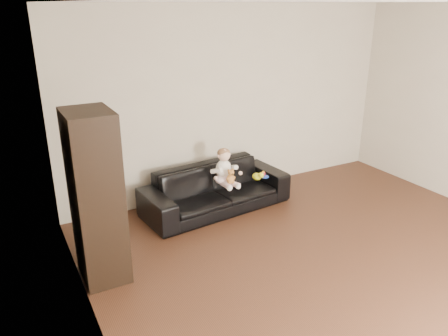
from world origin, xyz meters
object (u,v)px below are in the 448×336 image
sofa (216,189)px  toy_blue_disc (265,177)px  baby (224,169)px  toy_green (257,177)px  teddy_bear (231,177)px  cabinet (96,198)px  toy_rattle (263,174)px

sofa → toy_blue_disc: 0.69m
baby → toy_green: baby is taller
sofa → teddy_bear: bearing=-77.9°
cabinet → toy_blue_disc: (2.37, 0.66, -0.46)m
toy_blue_disc → sofa: bearing=167.1°
teddy_bear → toy_rattle: (0.59, 0.14, -0.12)m
teddy_bear → toy_rattle: 0.62m
toy_green → toy_rattle: size_ratio=2.17×
toy_green → teddy_bear: bearing=-171.0°
toy_blue_disc → baby: bearing=175.6°
toy_rattle → toy_blue_disc: 0.05m
toy_rattle → cabinet: bearing=-163.5°
sofa → cabinet: (-1.70, -0.81, 0.56)m
cabinet → baby: 1.92m
teddy_bear → toy_blue_disc: 0.61m
sofa → toy_green: sofa is taller
teddy_bear → toy_blue_disc: size_ratio=1.84×
baby → toy_rattle: bearing=-9.3°
toy_blue_disc → toy_rattle: bearing=89.4°
baby → toy_green: bearing=-18.7°
toy_rattle → sofa: bearing=170.5°
sofa → cabinet: 1.97m
sofa → baby: 0.33m
teddy_bear → toy_blue_disc: bearing=-9.4°
sofa → baby: size_ratio=4.07×
toy_green → sofa: bearing=160.4°
toy_green → toy_rattle: 0.17m
teddy_bear → sofa: bearing=88.8°
toy_rattle → toy_blue_disc: size_ratio=0.62×
sofa → toy_rattle: size_ratio=30.27×
toy_rattle → toy_blue_disc: (-0.00, -0.04, -0.03)m
baby → teddy_bear: (0.01, -0.15, -0.06)m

